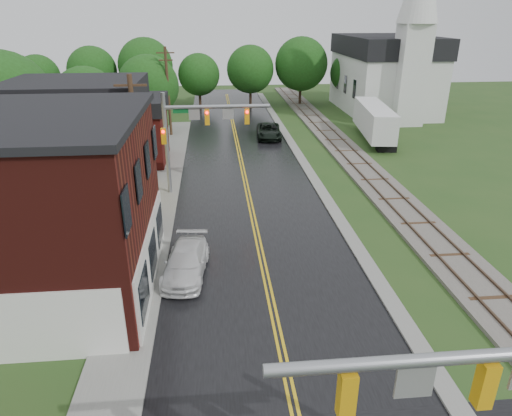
{
  "coord_description": "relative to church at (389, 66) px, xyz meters",
  "views": [
    {
      "loc": [
        -2.32,
        -4.28,
        12.1
      ],
      "look_at": [
        -0.44,
        15.62,
        3.5
      ],
      "focal_mm": 32.0,
      "sensor_mm": 36.0,
      "label": 1
    }
  ],
  "objects": [
    {
      "name": "main_road",
      "position": [
        -20.0,
        -23.74,
        -5.83
      ],
      "size": [
        10.0,
        90.0,
        0.02
      ],
      "primitive_type": "cube",
      "color": "black",
      "rests_on": "ground"
    },
    {
      "name": "curb_right",
      "position": [
        -14.6,
        -18.74,
        -5.83
      ],
      "size": [
        0.8,
        70.0,
        0.12
      ],
      "primitive_type": "cube",
      "color": "gray",
      "rests_on": "ground"
    },
    {
      "name": "sidewalk_left",
      "position": [
        -26.2,
        -28.74,
        -5.83
      ],
      "size": [
        2.4,
        50.0,
        0.12
      ],
      "primitive_type": "cube",
      "color": "gray",
      "rests_on": "ground"
    },
    {
      "name": "yellow_house",
      "position": [
        -31.0,
        -27.74,
        -2.63
      ],
      "size": [
        8.0,
        7.0,
        6.4
      ],
      "primitive_type": "cube",
      "color": "tan",
      "rests_on": "ground"
    },
    {
      "name": "darkred_building",
      "position": [
        -30.0,
        -18.74,
        -3.63
      ],
      "size": [
        7.0,
        6.0,
        4.4
      ],
      "primitive_type": "cube",
      "color": "#3F0F0C",
      "rests_on": "ground"
    },
    {
      "name": "church",
      "position": [
        0.0,
        0.0,
        0.0
      ],
      "size": [
        10.4,
        18.4,
        20.0
      ],
      "color": "silver",
      "rests_on": "ground"
    },
    {
      "name": "railroad",
      "position": [
        -10.0,
        -18.74,
        -5.73
      ],
      "size": [
        3.2,
        80.0,
        0.3
      ],
      "color": "#59544C",
      "rests_on": "ground"
    },
    {
      "name": "traffic_signal_far",
      "position": [
        -23.47,
        -26.74,
        -0.86
      ],
      "size": [
        7.34,
        0.43,
        7.2
      ],
      "color": "gray",
      "rests_on": "ground"
    },
    {
      "name": "utility_pole_b",
      "position": [
        -26.8,
        -31.74,
        -1.11
      ],
      "size": [
        1.8,
        0.28,
        9.0
      ],
      "color": "#382616",
      "rests_on": "ground"
    },
    {
      "name": "utility_pole_c",
      "position": [
        -26.8,
        -9.74,
        -1.11
      ],
      "size": [
        1.8,
        0.28,
        9.0
      ],
      "color": "#382616",
      "rests_on": "ground"
    },
    {
      "name": "tree_left_b",
      "position": [
        -37.85,
        -21.84,
        -0.12
      ],
      "size": [
        7.6,
        7.6,
        9.69
      ],
      "color": "black",
      "rests_on": "ground"
    },
    {
      "name": "tree_left_c",
      "position": [
        -33.85,
        -13.84,
        -1.32
      ],
      "size": [
        6.0,
        6.0,
        7.65
      ],
      "color": "black",
      "rests_on": "ground"
    },
    {
      "name": "tree_left_e",
      "position": [
        -28.85,
        -7.84,
        -1.02
      ],
      "size": [
        6.4,
        6.4,
        8.16
      ],
      "color": "black",
      "rests_on": "ground"
    },
    {
      "name": "suv_dark",
      "position": [
        -16.58,
        -11.67,
        -5.1
      ],
      "size": [
        2.79,
        5.45,
        1.47
      ],
      "primitive_type": "imported",
      "rotation": [
        0.0,
        0.0,
        -0.07
      ],
      "color": "black",
      "rests_on": "ground"
    },
    {
      "name": "pickup_white",
      "position": [
        -23.93,
        -38.08,
        -5.14
      ],
      "size": [
        2.49,
        4.99,
        1.39
      ],
      "primitive_type": "imported",
      "rotation": [
        0.0,
        0.0,
        -0.12
      ],
      "color": "silver",
      "rests_on": "ground"
    },
    {
      "name": "semi_trailer",
      "position": [
        -6.1,
        -13.56,
        -3.72
      ],
      "size": [
        3.74,
        11.03,
        3.5
      ],
      "color": "black",
      "rests_on": "ground"
    }
  ]
}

